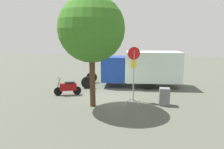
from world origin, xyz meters
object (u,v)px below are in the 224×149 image
(box_truck_near, at_px, (140,67))
(bike_rack_hoop, at_px, (132,106))
(motorcycle, at_px, (68,87))
(utility_cabinet, at_px, (164,97))
(street_tree, at_px, (91,29))
(stop_sign, at_px, (134,65))

(box_truck_near, bearing_deg, bike_rack_hoop, 81.21)
(motorcycle, distance_m, utility_cabinet, 6.28)
(motorcycle, xyz_separation_m, bike_rack_hoop, (-4.33, 1.68, -0.52))
(street_tree, bearing_deg, bike_rack_hoop, -174.35)
(bike_rack_hoop, bearing_deg, stop_sign, -92.21)
(motorcycle, relative_size, utility_cabinet, 1.75)
(box_truck_near, height_order, street_tree, street_tree)
(street_tree, bearing_deg, utility_cabinet, -170.11)
(stop_sign, bearing_deg, utility_cabinet, 162.94)
(box_truck_near, bearing_deg, street_tree, 58.93)
(box_truck_near, xyz_separation_m, bike_rack_hoop, (0.42, 4.85, -1.55))
(box_truck_near, xyz_separation_m, street_tree, (2.61, 5.06, 2.70))
(box_truck_near, relative_size, motorcycle, 4.36)
(street_tree, distance_m, utility_cabinet, 5.54)
(box_truck_near, relative_size, utility_cabinet, 7.62)
(utility_cabinet, bearing_deg, motorcycle, -11.02)
(stop_sign, height_order, bike_rack_hoop, stop_sign)
(motorcycle, height_order, utility_cabinet, motorcycle)
(stop_sign, height_order, street_tree, street_tree)
(utility_cabinet, height_order, bike_rack_hoop, utility_cabinet)
(utility_cabinet, distance_m, bike_rack_hoop, 1.96)
(box_truck_near, bearing_deg, stop_sign, 80.47)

